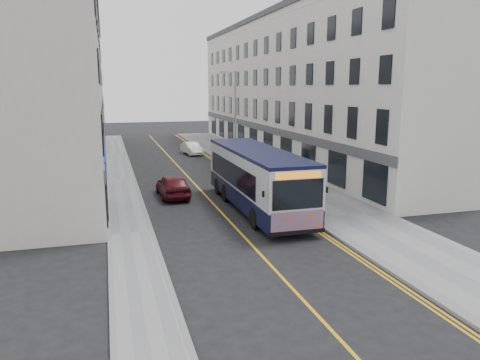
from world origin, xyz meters
TOP-DOWN VIEW (x-y plane):
  - ground at (0.00, 0.00)m, footprint 140.00×140.00m
  - pavement_east at (6.25, 12.00)m, footprint 4.50×64.00m
  - pavement_west at (-5.00, 12.00)m, footprint 2.00×64.00m
  - kerb_east at (4.00, 12.00)m, footprint 0.18×64.00m
  - kerb_west at (-4.00, 12.00)m, footprint 0.18×64.00m
  - road_centre_line at (0.00, 12.00)m, footprint 0.12×64.00m
  - road_dbl_yellow_inner at (3.55, 12.00)m, footprint 0.10×64.00m
  - road_dbl_yellow_outer at (3.75, 12.00)m, footprint 0.10×64.00m
  - terrace_east at (11.50, 21.00)m, footprint 6.00×46.00m
  - terrace_west at (-9.00, 21.00)m, footprint 6.00×46.00m
  - streetlamp at (4.17, 14.00)m, footprint 1.32×0.18m
  - city_bus at (2.05, 1.55)m, footprint 2.70×11.59m
  - bicycle at (5.47, 1.84)m, footprint 2.02×1.05m
  - pedestrian_near at (6.96, 12.76)m, footprint 0.71×0.55m
  - pedestrian_far at (7.30, 11.76)m, footprint 0.80×0.64m
  - car_white at (2.42, 23.89)m, footprint 1.79×3.88m
  - car_maroon at (-2.00, 5.89)m, footprint 1.83×4.31m

SIDE VIEW (x-z plane):
  - ground at x=0.00m, z-range 0.00..0.00m
  - road_centre_line at x=0.00m, z-range 0.00..0.01m
  - road_dbl_yellow_inner at x=3.55m, z-range 0.00..0.01m
  - road_dbl_yellow_outer at x=3.75m, z-range 0.00..0.01m
  - pavement_east at x=6.25m, z-range 0.00..0.12m
  - pavement_west at x=-5.00m, z-range 0.00..0.12m
  - kerb_east at x=4.00m, z-range 0.00..0.13m
  - kerb_west at x=-4.00m, z-range 0.00..0.13m
  - car_white at x=2.42m, z-range 0.00..1.23m
  - bicycle at x=5.47m, z-range 0.12..1.13m
  - car_maroon at x=-2.00m, z-range 0.00..1.45m
  - pedestrian_far at x=7.30m, z-range 0.12..1.67m
  - pedestrian_near at x=6.96m, z-range 0.12..1.84m
  - city_bus at x=2.05m, z-range 0.16..3.53m
  - streetlamp at x=4.17m, z-range 0.38..8.38m
  - terrace_east at x=11.50m, z-range 0.00..13.00m
  - terrace_west at x=-9.00m, z-range 0.00..13.00m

